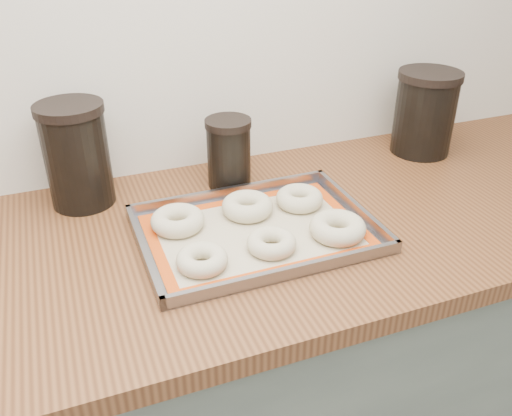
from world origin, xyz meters
name	(u,v)px	position (x,y,z in m)	size (l,w,h in m)	color
cabinet	(308,369)	(0.00, 1.68, 0.43)	(3.00, 0.65, 0.86)	slate
countertop	(318,220)	(0.00, 1.68, 0.88)	(3.06, 0.68, 0.04)	brown
baking_tray	(256,231)	(-0.16, 1.64, 0.91)	(0.46, 0.33, 0.03)	gray
baking_mat	(256,232)	(-0.16, 1.64, 0.90)	(0.42, 0.29, 0.00)	#C6B793
bagel_front_left	(202,260)	(-0.29, 1.57, 0.92)	(0.09, 0.09, 0.03)	beige
bagel_front_mid	(271,243)	(-0.15, 1.57, 0.92)	(0.09, 0.09, 0.03)	beige
bagel_front_right	(338,228)	(-0.01, 1.57, 0.92)	(0.11, 0.11, 0.04)	beige
bagel_back_left	(178,220)	(-0.30, 1.71, 0.92)	(0.11, 0.11, 0.04)	beige
bagel_back_mid	(247,206)	(-0.15, 1.72, 0.92)	(0.11, 0.11, 0.04)	beige
bagel_back_right	(299,198)	(-0.03, 1.71, 0.92)	(0.10, 0.10, 0.04)	beige
canister_left	(77,155)	(-0.46, 1.90, 1.01)	(0.14, 0.14, 0.23)	black
canister_mid	(229,153)	(-0.14, 1.87, 0.98)	(0.10, 0.10, 0.16)	black
canister_right	(425,112)	(0.39, 1.87, 1.01)	(0.16, 0.16, 0.21)	black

